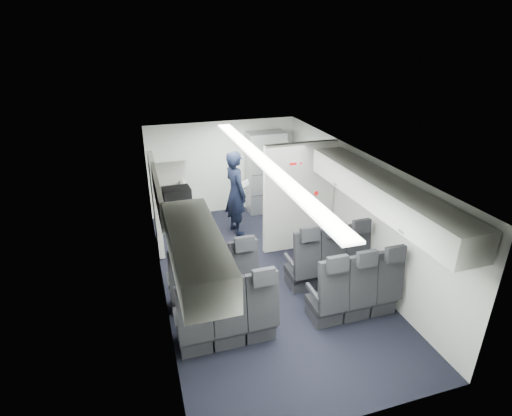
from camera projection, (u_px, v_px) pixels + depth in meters
cabin_shell at (263, 219)px, 6.60m from camera, size 3.41×6.01×2.16m
seat_row_front at (273, 273)px, 6.43m from camera, size 3.33×0.56×1.24m
seat_row_mid at (294, 306)px, 5.64m from camera, size 3.33×0.56×1.24m
overhead_bin_left_rear at (196, 251)px, 4.18m from camera, size 0.53×1.80×0.40m
overhead_bin_left_front_open at (174, 200)px, 5.75m from camera, size 0.64×1.70×0.72m
overhead_bin_right_rear at (421, 217)px, 4.94m from camera, size 0.53×1.80×0.40m
overhead_bin_right_front at (350, 173)px, 6.46m from camera, size 0.53×1.70×0.40m
bulkhead_partition at (299, 197)px, 7.59m from camera, size 1.40×0.15×2.13m
galley_unit at (265, 172)px, 9.30m from camera, size 0.85×0.52×1.90m
boarding_door at (156, 204)px, 7.58m from camera, size 0.12×1.27×1.86m
flight_attendant at (236, 193)px, 8.27m from camera, size 0.56×0.73×1.79m
carry_on_bag at (177, 196)px, 5.74m from camera, size 0.40×0.30×0.23m
papers at (245, 184)px, 8.20m from camera, size 0.17×0.09×0.13m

